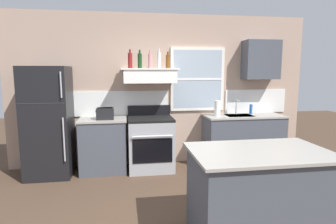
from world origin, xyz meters
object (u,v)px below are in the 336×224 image
bottle_red_label_wine (130,60)px  kitchen_island (258,193)px  stove_range (151,143)px  paper_towel_roll (217,108)px  bottle_rose_pink (150,61)px  refrigerator (49,122)px  toaster (105,113)px  bottle_clear_tall (159,60)px  dish_soap_bottle (251,109)px  bottle_amber_wine (168,61)px  bottle_dark_green_wine (140,61)px

bottle_red_label_wine → kitchen_island: size_ratio=0.22×
stove_range → paper_towel_roll: size_ratio=4.04×
bottle_rose_pink → refrigerator: bearing=-177.9°
refrigerator → bottle_red_label_wine: (1.33, 0.08, 0.99)m
toaster → bottle_clear_tall: 1.28m
refrigerator → bottle_red_label_wine: 1.66m
bottle_red_label_wine → bottle_rose_pink: (0.33, -0.02, -0.01)m
kitchen_island → bottle_clear_tall: bearing=108.0°
bottle_rose_pink → dish_soap_bottle: size_ratio=1.64×
bottle_amber_wine → bottle_dark_green_wine: bearing=177.9°
toaster → stove_range: bearing=2.7°
toaster → bottle_rose_pink: 1.15m
refrigerator → kitchen_island: size_ratio=1.27×
bottle_amber_wine → paper_towel_roll: bottle_amber_wine is taller
toaster → bottle_red_label_wine: size_ratio=0.96×
toaster → bottle_amber_wine: (1.07, 0.16, 0.85)m
bottle_dark_green_wine → bottle_amber_wine: 0.48m
stove_range → kitchen_island: stove_range is taller
refrigerator → bottle_amber_wine: bottle_amber_wine is taller
bottle_rose_pink → bottle_amber_wine: 0.32m
bottle_rose_pink → bottle_clear_tall: bearing=26.3°
stove_range → bottle_clear_tall: bearing=34.9°
bottle_red_label_wine → bottle_dark_green_wine: 0.19m
bottle_amber_wine → dish_soap_bottle: size_ratio=1.56×
bottle_rose_pink → bottle_amber_wine: bottle_rose_pink is taller
bottle_red_label_wine → kitchen_island: (1.23, -2.22, -1.42)m
refrigerator → dish_soap_bottle: size_ratio=9.86×
bottle_rose_pink → bottle_clear_tall: bottle_clear_tall is taller
refrigerator → stove_range: 1.70m
paper_towel_roll → bottle_dark_green_wine: bearing=175.5°
stove_range → paper_towel_roll: paper_towel_roll is taller
bottle_red_label_wine → bottle_rose_pink: bearing=-3.5°
toaster → stove_range: size_ratio=0.27×
stove_range → bottle_red_label_wine: bottle_red_label_wine is taller
bottle_dark_green_wine → bottle_rose_pink: (0.17, -0.11, -0.01)m
refrigerator → kitchen_island: 3.36m
bottle_dark_green_wine → dish_soap_bottle: 2.22m
refrigerator → bottle_dark_green_wine: bottle_dark_green_wine is taller
bottle_amber_wine → bottle_rose_pink: bearing=-164.2°
bottle_clear_tall → dish_soap_bottle: (1.71, 0.02, -0.89)m
bottle_amber_wine → bottle_red_label_wine: bearing=-174.0°
toaster → kitchen_island: 2.75m
bottle_amber_wine → kitchen_island: (0.59, -2.29, -1.41)m
toaster → stove_range: toaster is taller
toaster → bottle_red_label_wine: bottle_red_label_wine is taller
toaster → dish_soap_bottle: bearing=3.8°
bottle_rose_pink → bottle_clear_tall: size_ratio=0.88×
stove_range → dish_soap_bottle: (1.88, 0.14, 0.54)m
bottle_red_label_wine → bottle_dark_green_wine: same height
bottle_red_label_wine → paper_towel_roll: bearing=-0.8°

